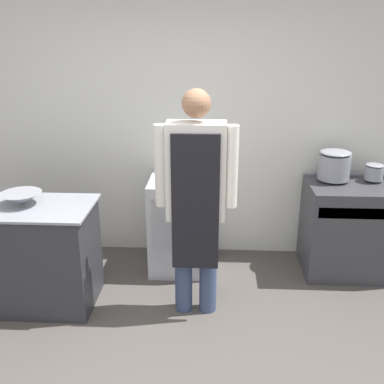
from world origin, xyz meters
The scene contains 8 objects.
wall_back centered at (0.00, 2.19, 1.35)m, with size 8.00×0.05×2.70m.
prep_counter centered at (-1.35, 1.13, 0.44)m, with size 1.36×0.63×0.87m.
stove centered at (1.59, 1.81, 0.44)m, with size 0.86×0.61×0.89m.
fridge_unit centered at (-0.02, 1.82, 0.45)m, with size 0.57×0.64×0.90m.
person_cook centered at (0.16, 1.07, 1.03)m, with size 0.62×0.24×1.81m.
mixing_bowl centered at (-1.24, 1.16, 0.93)m, with size 0.33×0.33×0.10m.
stock_pot centered at (1.40, 1.92, 1.03)m, with size 0.29×0.29×0.28m.
sauce_pot centered at (1.77, 1.92, 0.96)m, with size 0.17×0.17×0.15m.
Camera 1 is at (0.29, -2.11, 2.18)m, focal length 42.00 mm.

